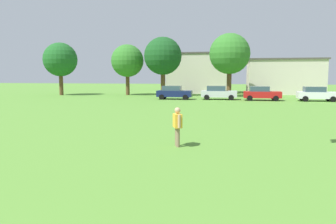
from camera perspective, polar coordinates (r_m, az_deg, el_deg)
ground_plane at (r=30.70m, az=3.48°, el=0.83°), size 160.00×160.00×0.00m
adult_bystander at (r=13.74m, az=1.66°, el=-2.00°), size 0.48×0.75×1.67m
parked_car_navy_0 at (r=40.70m, az=1.03°, el=3.44°), size 4.30×2.02×1.68m
parked_car_silver_1 at (r=40.67m, az=8.79°, el=3.36°), size 4.30×2.02×1.68m
parked_car_red_2 at (r=40.33m, az=15.99°, el=3.16°), size 4.30×2.02×1.68m
parked_car_white_3 at (r=41.34m, az=24.49°, el=2.91°), size 4.30×2.02×1.68m
tree_far_left at (r=51.85m, az=-18.29°, el=8.66°), size 5.02×5.02×7.82m
tree_left at (r=49.87m, az=-7.11°, el=8.84°), size 4.86×4.86×7.57m
tree_right at (r=47.48m, az=-0.90°, el=9.72°), size 5.42×5.42×8.44m
tree_far_right at (r=46.53m, az=10.71°, el=9.93°), size 5.61×5.61×8.74m
house_left at (r=55.83m, az=5.43°, el=6.78°), size 10.66×7.08×6.64m
house_right at (r=56.30m, az=19.49°, el=5.88°), size 11.67×8.63×5.56m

